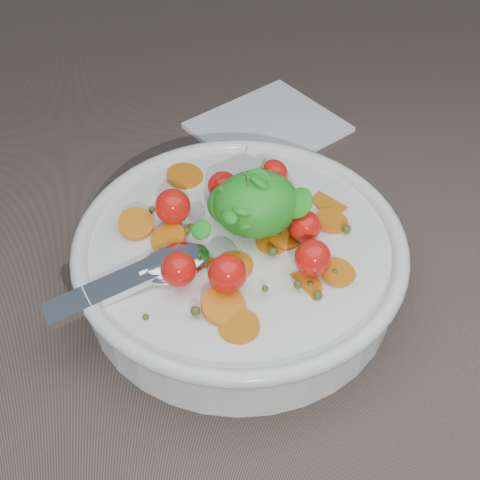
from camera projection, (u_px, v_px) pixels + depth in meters
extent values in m
plane|color=#715E51|center=(230.00, 289.00, 0.63)|extent=(6.00, 6.00, 0.00)
cylinder|color=white|center=(240.00, 264.00, 0.62)|extent=(0.29, 0.29, 0.06)
torus|color=white|center=(240.00, 243.00, 0.60)|extent=(0.30, 0.30, 0.02)
cylinder|color=white|center=(240.00, 282.00, 0.64)|extent=(0.14, 0.14, 0.01)
cylinder|color=brown|center=(240.00, 264.00, 0.62)|extent=(0.26, 0.26, 0.04)
cylinder|color=orange|center=(301.00, 289.00, 0.56)|extent=(0.04, 0.04, 0.01)
cylinder|color=orange|center=(244.00, 190.00, 0.65)|extent=(0.04, 0.04, 0.01)
cylinder|color=orange|center=(332.00, 221.00, 0.62)|extent=(0.03, 0.03, 0.01)
cylinder|color=orange|center=(168.00, 238.00, 0.60)|extent=(0.04, 0.04, 0.02)
cylinder|color=orange|center=(331.00, 202.00, 0.64)|extent=(0.04, 0.04, 0.01)
cylinder|color=orange|center=(224.00, 306.00, 0.54)|extent=(0.04, 0.04, 0.02)
cylinder|color=orange|center=(239.00, 326.00, 0.53)|extent=(0.04, 0.04, 0.01)
cylinder|color=orange|center=(284.00, 235.00, 0.60)|extent=(0.04, 0.04, 0.01)
cylinder|color=orange|center=(272.00, 243.00, 0.60)|extent=(0.03, 0.03, 0.01)
cylinder|color=orange|center=(185.00, 176.00, 0.66)|extent=(0.05, 0.05, 0.01)
cylinder|color=orange|center=(206.00, 273.00, 0.58)|extent=(0.05, 0.05, 0.01)
cylinder|color=orange|center=(276.00, 204.00, 0.64)|extent=(0.05, 0.05, 0.01)
cylinder|color=orange|center=(340.00, 276.00, 0.58)|extent=(0.04, 0.04, 0.01)
cylinder|color=orange|center=(136.00, 223.00, 0.61)|extent=(0.05, 0.05, 0.02)
cylinder|color=orange|center=(338.00, 272.00, 0.57)|extent=(0.04, 0.04, 0.01)
cylinder|color=orange|center=(235.00, 265.00, 0.58)|extent=(0.04, 0.04, 0.01)
sphere|color=#444E1A|center=(318.00, 295.00, 0.55)|extent=(0.01, 0.01, 0.01)
sphere|color=#444E1A|center=(195.00, 228.00, 0.61)|extent=(0.01, 0.01, 0.01)
sphere|color=#444E1A|center=(310.00, 285.00, 0.57)|extent=(0.01, 0.01, 0.01)
sphere|color=#444E1A|center=(152.00, 210.00, 0.63)|extent=(0.01, 0.01, 0.01)
sphere|color=#444E1A|center=(276.00, 252.00, 0.59)|extent=(0.01, 0.01, 0.01)
sphere|color=#444E1A|center=(290.00, 240.00, 0.60)|extent=(0.01, 0.01, 0.01)
sphere|color=#444E1A|center=(146.00, 317.00, 0.54)|extent=(0.01, 0.01, 0.01)
sphere|color=#444E1A|center=(172.00, 236.00, 0.61)|extent=(0.01, 0.01, 0.01)
sphere|color=#444E1A|center=(186.00, 231.00, 0.61)|extent=(0.01, 0.01, 0.01)
sphere|color=#444E1A|center=(277.00, 235.00, 0.60)|extent=(0.01, 0.01, 0.01)
sphere|color=#444E1A|center=(191.00, 228.00, 0.62)|extent=(0.01, 0.01, 0.01)
sphere|color=#444E1A|center=(347.00, 229.00, 0.61)|extent=(0.01, 0.01, 0.01)
sphere|color=#444E1A|center=(231.00, 179.00, 0.66)|extent=(0.01, 0.01, 0.01)
sphere|color=#444E1A|center=(298.00, 285.00, 0.55)|extent=(0.01, 0.01, 0.01)
sphere|color=#444E1A|center=(241.00, 279.00, 0.57)|extent=(0.01, 0.01, 0.01)
sphere|color=#444E1A|center=(265.00, 289.00, 0.55)|extent=(0.01, 0.01, 0.01)
sphere|color=#444E1A|center=(273.00, 252.00, 0.58)|extent=(0.01, 0.01, 0.01)
sphere|color=#444E1A|center=(334.00, 273.00, 0.57)|extent=(0.01, 0.01, 0.01)
sphere|color=#444E1A|center=(195.00, 311.00, 0.54)|extent=(0.01, 0.01, 0.01)
sphere|color=#444E1A|center=(125.00, 290.00, 0.56)|extent=(0.01, 0.01, 0.01)
sphere|color=red|center=(305.00, 227.00, 0.59)|extent=(0.03, 0.03, 0.03)
sphere|color=red|center=(273.00, 175.00, 0.64)|extent=(0.03, 0.03, 0.03)
sphere|color=red|center=(223.00, 186.00, 0.63)|extent=(0.03, 0.03, 0.03)
sphere|color=red|center=(173.00, 206.00, 0.60)|extent=(0.03, 0.03, 0.03)
sphere|color=red|center=(179.00, 269.00, 0.55)|extent=(0.03, 0.03, 0.03)
sphere|color=red|center=(227.00, 274.00, 0.55)|extent=(0.03, 0.03, 0.03)
sphere|color=red|center=(313.00, 258.00, 0.56)|extent=(0.03, 0.03, 0.03)
ellipsoid|color=green|center=(256.00, 204.00, 0.58)|extent=(0.08, 0.07, 0.06)
ellipsoid|color=green|center=(232.00, 204.00, 0.60)|extent=(0.04, 0.04, 0.04)
ellipsoid|color=green|center=(227.00, 189.00, 0.58)|extent=(0.03, 0.03, 0.02)
ellipsoid|color=green|center=(240.00, 214.00, 0.57)|extent=(0.02, 0.02, 0.02)
ellipsoid|color=green|center=(262.00, 181.00, 0.57)|extent=(0.02, 0.03, 0.02)
ellipsoid|color=green|center=(244.00, 210.00, 0.56)|extent=(0.03, 0.03, 0.02)
ellipsoid|color=green|center=(272.00, 207.00, 0.58)|extent=(0.04, 0.04, 0.02)
ellipsoid|color=green|center=(261.00, 183.00, 0.57)|extent=(0.03, 0.03, 0.03)
ellipsoid|color=green|center=(251.00, 184.00, 0.57)|extent=(0.02, 0.02, 0.02)
ellipsoid|color=green|center=(257.00, 181.00, 0.57)|extent=(0.02, 0.02, 0.01)
ellipsoid|color=green|center=(228.00, 200.00, 0.60)|extent=(0.03, 0.03, 0.02)
ellipsoid|color=green|center=(201.00, 230.00, 0.55)|extent=(0.03, 0.02, 0.02)
ellipsoid|color=green|center=(246.00, 207.00, 0.58)|extent=(0.04, 0.04, 0.03)
ellipsoid|color=green|center=(230.00, 217.00, 0.56)|extent=(0.02, 0.02, 0.01)
ellipsoid|color=green|center=(299.00, 203.00, 0.58)|extent=(0.04, 0.04, 0.03)
ellipsoid|color=green|center=(260.00, 192.00, 0.57)|extent=(0.02, 0.03, 0.02)
ellipsoid|color=green|center=(260.00, 187.00, 0.58)|extent=(0.03, 0.03, 0.02)
ellipsoid|color=green|center=(247.00, 223.00, 0.57)|extent=(0.03, 0.03, 0.03)
ellipsoid|color=green|center=(256.00, 185.00, 0.57)|extent=(0.03, 0.03, 0.01)
ellipsoid|color=green|center=(233.00, 190.00, 0.58)|extent=(0.03, 0.03, 0.02)
ellipsoid|color=green|center=(258.00, 185.00, 0.57)|extent=(0.04, 0.04, 0.03)
ellipsoid|color=green|center=(257.00, 194.00, 0.58)|extent=(0.03, 0.03, 0.02)
ellipsoid|color=green|center=(260.00, 193.00, 0.58)|extent=(0.03, 0.03, 0.01)
ellipsoid|color=green|center=(266.00, 198.00, 0.57)|extent=(0.04, 0.03, 0.02)
ellipsoid|color=green|center=(255.00, 215.00, 0.57)|extent=(0.04, 0.04, 0.02)
cylinder|color=#4C8C33|center=(248.00, 197.00, 0.57)|extent=(0.00, 0.01, 0.05)
cylinder|color=#4C8C33|center=(253.00, 190.00, 0.58)|extent=(0.02, 0.01, 0.05)
cylinder|color=#4C8C33|center=(257.00, 183.00, 0.58)|extent=(0.02, 0.01, 0.05)
ellipsoid|color=silver|center=(175.00, 263.00, 0.57)|extent=(0.08, 0.06, 0.02)
cube|color=silver|center=(118.00, 285.00, 0.56)|extent=(0.13, 0.06, 0.02)
cylinder|color=silver|center=(152.00, 271.00, 0.57)|extent=(0.03, 0.02, 0.01)
cube|color=white|center=(268.00, 127.00, 0.82)|extent=(0.21, 0.20, 0.01)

